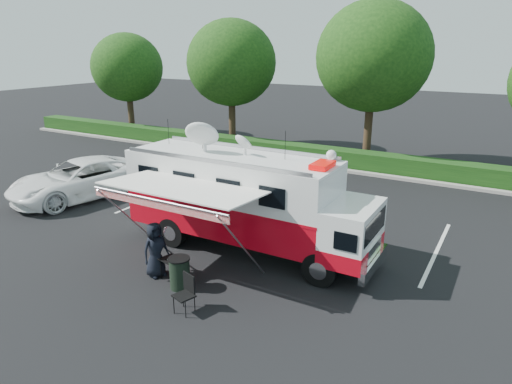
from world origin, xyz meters
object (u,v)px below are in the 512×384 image
folding_table (172,261)px  trash_bin (180,273)px  white_suv (83,197)px  command_truck (246,200)px

folding_table → trash_bin: size_ratio=0.88×
white_suv → trash_bin: bearing=-10.7°
command_truck → folding_table: command_truck is taller
folding_table → white_suv: bearing=155.8°
white_suv → folding_table: bearing=-10.3°
white_suv → trash_bin: (8.93, -4.10, 0.46)m
folding_table → trash_bin: 0.61m
trash_bin → white_suv: bearing=155.3°
command_truck → white_suv: 9.47m
white_suv → trash_bin: trash_bin is taller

